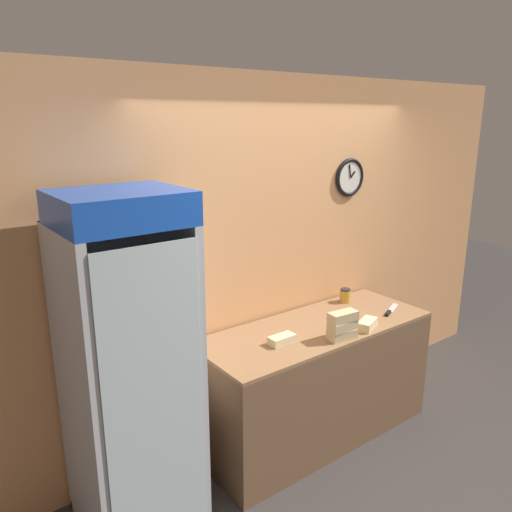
# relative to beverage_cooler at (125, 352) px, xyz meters

# --- Properties ---
(ground_plane) EXTENTS (14.00, 14.00, 0.00)m
(ground_plane) POSITION_rel_beverage_cooler_xyz_m (1.45, -0.97, -1.09)
(ground_plane) COLOR #383330
(wall_back) EXTENTS (5.20, 0.09, 2.70)m
(wall_back) POSITION_rel_beverage_cooler_xyz_m (1.45, 0.33, 0.26)
(wall_back) COLOR tan
(wall_back) RESTS_ON ground_plane
(prep_counter) EXTENTS (1.84, 0.70, 0.90)m
(prep_counter) POSITION_rel_beverage_cooler_xyz_m (1.45, -0.07, -0.64)
(prep_counter) COLOR brown
(prep_counter) RESTS_ON ground_plane
(beverage_cooler) EXTENTS (0.66, 0.65, 2.03)m
(beverage_cooler) POSITION_rel_beverage_cooler_xyz_m (0.00, 0.00, 0.00)
(beverage_cooler) COLOR #B2B7BC
(beverage_cooler) RESTS_ON ground_plane
(sandwich_stack_bottom) EXTENTS (0.22, 0.12, 0.07)m
(sandwich_stack_bottom) POSITION_rel_beverage_cooler_xyz_m (1.44, -0.34, -0.16)
(sandwich_stack_bottom) COLOR tan
(sandwich_stack_bottom) RESTS_ON prep_counter
(sandwich_stack_middle) EXTENTS (0.22, 0.11, 0.07)m
(sandwich_stack_middle) POSITION_rel_beverage_cooler_xyz_m (1.44, -0.34, -0.09)
(sandwich_stack_middle) COLOR tan
(sandwich_stack_middle) RESTS_ON sandwich_stack_bottom
(sandwich_stack_top) EXTENTS (0.22, 0.12, 0.07)m
(sandwich_stack_top) POSITION_rel_beverage_cooler_xyz_m (1.44, -0.34, -0.03)
(sandwich_stack_top) COLOR tan
(sandwich_stack_top) RESTS_ON sandwich_stack_middle
(sandwich_flat_left) EXTENTS (0.22, 0.16, 0.07)m
(sandwich_flat_left) POSITION_rel_beverage_cooler_xyz_m (1.72, -0.32, -0.16)
(sandwich_flat_left) COLOR beige
(sandwich_flat_left) RESTS_ON prep_counter
(sandwich_flat_right) EXTENTS (0.19, 0.10, 0.06)m
(sandwich_flat_right) POSITION_rel_beverage_cooler_xyz_m (1.05, -0.14, -0.17)
(sandwich_flat_right) COLOR beige
(sandwich_flat_right) RESTS_ON prep_counter
(chefs_knife) EXTENTS (0.30, 0.16, 0.02)m
(chefs_knife) POSITION_rel_beverage_cooler_xyz_m (2.11, -0.22, -0.19)
(chefs_knife) COLOR silver
(chefs_knife) RESTS_ON prep_counter
(condiment_jar) EXTENTS (0.09, 0.09, 0.12)m
(condiment_jar) POSITION_rel_beverage_cooler_xyz_m (1.99, 0.16, -0.14)
(condiment_jar) COLOR gold
(condiment_jar) RESTS_ON prep_counter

